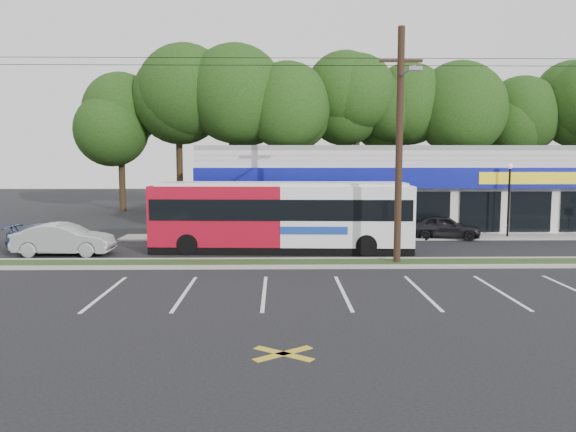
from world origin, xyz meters
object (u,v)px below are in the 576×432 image
(metrobus, at_px, (282,215))
(car_blue, at_px, (56,237))
(car_silver, at_px, (64,239))
(car_dark, at_px, (443,227))
(utility_pole, at_px, (396,138))
(pedestrian_a, at_px, (395,225))
(lamp_post, at_px, (509,191))
(pedestrian_b, at_px, (356,230))

(metrobus, relative_size, car_blue, 2.77)
(car_silver, bearing_deg, car_dark, -74.86)
(utility_pole, height_order, pedestrian_a, utility_pole)
(car_dark, xyz_separation_m, car_blue, (-20.35, -3.64, -0.02))
(car_dark, height_order, car_blue, car_dark)
(metrobus, distance_m, car_silver, 10.37)
(utility_pole, height_order, car_silver, utility_pole)
(car_blue, relative_size, pedestrian_a, 2.88)
(lamp_post, distance_m, pedestrian_b, 9.50)
(lamp_post, height_order, car_blue, lamp_post)
(pedestrian_a, xyz_separation_m, pedestrian_b, (-2.47, -2.03, 0.02))
(metrobus, xyz_separation_m, car_silver, (-10.27, -0.95, -1.05))
(metrobus, distance_m, car_dark, 10.07)
(utility_pole, xyz_separation_m, car_blue, (-15.96, 3.94, -4.75))
(lamp_post, bearing_deg, metrobus, -161.63)
(car_blue, bearing_deg, lamp_post, -78.16)
(metrobus, relative_size, pedestrian_a, 7.98)
(lamp_post, bearing_deg, pedestrian_a, -176.79)
(car_blue, bearing_deg, pedestrian_a, -75.96)
(car_dark, relative_size, car_blue, 0.88)
(car_blue, bearing_deg, car_dark, -77.30)
(car_dark, distance_m, car_silver, 20.07)
(utility_pole, distance_m, metrobus, 6.98)
(utility_pole, height_order, lamp_post, utility_pole)
(lamp_post, bearing_deg, pedestrian_b, -165.10)
(utility_pole, height_order, metrobus, utility_pole)
(metrobus, bearing_deg, car_dark, 26.16)
(metrobus, distance_m, pedestrian_b, 4.50)
(utility_pole, xyz_separation_m, metrobus, (-4.79, 3.57, -3.62))
(pedestrian_b, bearing_deg, car_silver, -1.96)
(metrobus, distance_m, pedestrian_a, 7.60)
(utility_pole, xyz_separation_m, pedestrian_a, (1.64, 7.51, -4.62))
(car_silver, relative_size, pedestrian_b, 2.80)
(car_silver, distance_m, car_blue, 1.59)
(car_dark, bearing_deg, utility_pole, 159.00)
(pedestrian_a, bearing_deg, pedestrian_b, 22.28)
(car_silver, bearing_deg, utility_pole, -99.03)
(pedestrian_b, bearing_deg, utility_pole, 85.33)
(lamp_post, bearing_deg, car_dark, -175.46)
(utility_pole, xyz_separation_m, lamp_post, (8.17, 7.87, -2.74))
(car_silver, height_order, car_blue, car_silver)
(car_silver, relative_size, car_blue, 0.99)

